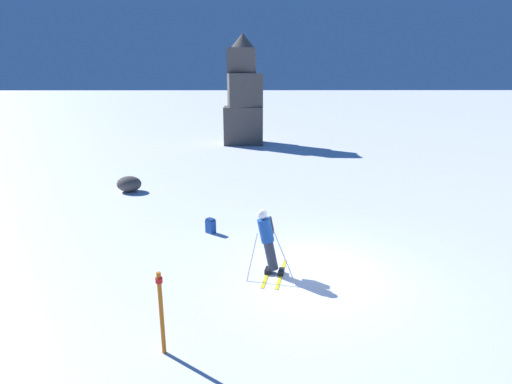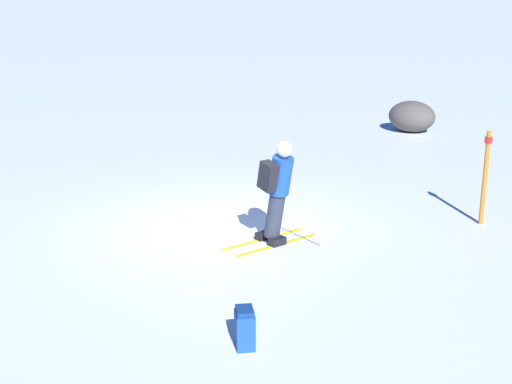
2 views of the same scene
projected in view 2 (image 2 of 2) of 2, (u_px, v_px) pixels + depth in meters
name	position (u px, v px, depth m)	size (l,w,h in m)	color
ground_plane	(222.00, 228.00, 12.45)	(300.00, 300.00, 0.00)	white
skier	(277.00, 188.00, 11.32)	(1.26, 1.74, 1.80)	yellow
spare_backpack	(245.00, 328.00, 8.37)	(0.37, 0.36, 0.50)	#194293
exposed_boulder_0	(412.00, 116.00, 20.12)	(1.34, 1.14, 0.87)	#4C4742
trail_marker	(485.00, 173.00, 12.39)	(0.13, 0.13, 1.68)	orange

